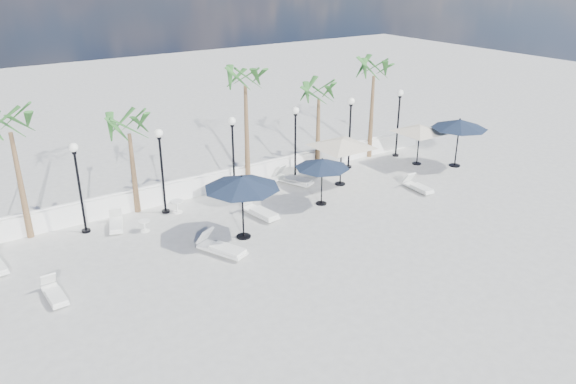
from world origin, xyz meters
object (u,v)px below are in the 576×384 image
lounger_1 (54,293)px  lounger_3 (116,223)px  lounger_5 (293,179)px  parasol_navy_mid (322,164)px  parasol_cream_sq_a (342,140)px  lounger_6 (418,186)px  parasol_cream_sq_b (420,126)px  parasol_navy_left (242,183)px  lounger_2 (260,211)px  parasol_navy_right (460,124)px  lounger_4 (221,247)px

lounger_1 → lounger_3: 5.37m
lounger_5 → parasol_navy_mid: size_ratio=0.86×
lounger_5 → parasol_cream_sq_a: bearing=-59.0°
lounger_6 → parasol_cream_sq_b: bearing=48.1°
parasol_navy_left → parasol_cream_sq_a: 7.29m
lounger_3 → parasol_navy_left: (4.02, -3.73, 2.17)m
lounger_6 → parasol_navy_mid: size_ratio=0.69×
parasol_cream_sq_b → lounger_2: bearing=-174.5°
lounger_2 → lounger_6: lounger_2 is taller
lounger_1 → parasol_navy_right: (21.25, 1.43, 2.15)m
lounger_1 → lounger_4: (6.05, -0.31, 0.05)m
lounger_3 → parasol_cream_sq_a: (10.91, -1.37, 2.13)m
lounger_4 → lounger_5: (6.37, 4.50, 0.00)m
lounger_3 → parasol_navy_mid: 9.27m
lounger_5 → parasol_navy_right: (8.83, -2.76, 2.10)m
lounger_6 → parasol_navy_mid: (-4.91, 1.31, 1.75)m
parasol_cream_sq_b → lounger_3: bearing=175.3°
parasol_cream_sq_b → lounger_4: bearing=-167.2°
lounger_3 → parasol_cream_sq_b: bearing=12.9°
parasol_navy_right → lounger_2: bearing=178.4°
lounger_6 → parasol_navy_right: bearing=21.2°
lounger_6 → lounger_4: bearing=-174.9°
lounger_4 → lounger_6: lounger_4 is taller
lounger_4 → lounger_6: (10.93, 0.36, -0.04)m
parasol_navy_left → parasol_navy_right: (13.82, 1.02, -0.02)m
lounger_6 → parasol_cream_sq_b: size_ratio=0.37×
parasol_navy_left → parasol_cream_sq_b: bearing=11.0°
lounger_6 → parasol_navy_left: parasol_navy_left is taller
lounger_1 → parasol_navy_right: parasol_navy_right is taller
lounger_1 → lounger_4: lounger_4 is taller
parasol_navy_left → parasol_navy_mid: bearing=11.4°
parasol_navy_mid → parasol_navy_left: bearing=-168.6°
lounger_2 → parasol_cream_sq_b: (10.72, 1.03, 1.90)m
lounger_3 → parasol_cream_sq_a: size_ratio=0.34×
lounger_1 → lounger_5: (12.42, 4.18, 0.05)m
parasol_cream_sq_b → parasol_navy_mid: bearing=-169.3°
lounger_6 → parasol_navy_mid: parasol_navy_mid is taller
parasol_navy_right → parasol_cream_sq_a: 7.05m
lounger_2 → parasol_cream_sq_a: bearing=2.1°
parasol_cream_sq_a → parasol_cream_sq_b: (5.42, 0.02, -0.18)m
lounger_6 → parasol_navy_mid: bearing=168.3°
lounger_2 → parasol_cream_sq_a: parasol_cream_sq_a is taller
parasol_navy_left → parasol_cream_sq_b: (12.32, 2.39, -0.23)m
lounger_6 → lounger_5: bearing=140.9°
parasol_cream_sq_a → parasol_cream_sq_b: size_ratio=1.11×
parasol_cream_sq_a → lounger_4: bearing=-159.5°
lounger_5 → lounger_6: lounger_5 is taller
lounger_1 → lounger_2: bearing=8.6°
lounger_2 → parasol_cream_sq_b: 10.93m
parasol_navy_left → parasol_cream_sq_a: parasol_navy_left is taller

